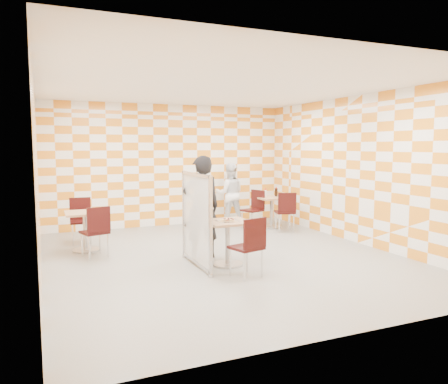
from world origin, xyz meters
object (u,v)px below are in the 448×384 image
at_px(main_table, 228,235).
at_px(partition, 196,219).
at_px(second_table, 272,207).
at_px(chair_second_side, 255,206).
at_px(soda_bottle, 276,192).
at_px(chair_main_front, 250,243).
at_px(chair_second_front, 286,209).
at_px(chair_empty_far, 81,216).
at_px(empty_table, 85,224).
at_px(chair_empty_near, 96,228).
at_px(man_white, 230,194).
at_px(sport_bottle, 265,193).
at_px(man_dark, 201,207).

xyz_separation_m(main_table, partition, (-0.51, 0.11, 0.28)).
height_order(second_table, chair_second_side, chair_second_side).
relative_size(main_table, soda_bottle, 3.26).
xyz_separation_m(second_table, chair_main_front, (-2.31, -3.49, 0.04)).
height_order(chair_second_front, soda_bottle, soda_bottle).
bearing_deg(partition, main_table, -12.46).
distance_m(main_table, chair_empty_far, 3.45).
height_order(empty_table, chair_empty_near, chair_empty_near).
relative_size(second_table, man_white, 0.48).
height_order(chair_empty_far, man_white, man_white).
bearing_deg(sport_bottle, chair_second_side, -164.65).
distance_m(second_table, chair_empty_far, 4.43).
height_order(second_table, chair_empty_far, chair_empty_far).
xyz_separation_m(chair_main_front, chair_second_side, (1.88, 3.55, 0.00)).
bearing_deg(chair_empty_near, man_white, 32.22).
bearing_deg(man_dark, chair_main_front, 102.35).
bearing_deg(second_table, man_dark, -141.22).
bearing_deg(chair_empty_far, man_dark, -48.32).
xyz_separation_m(second_table, man_dark, (-2.56, -2.06, 0.40)).
xyz_separation_m(chair_empty_near, man_white, (3.54, 2.23, 0.23)).
bearing_deg(main_table, soda_bottle, 48.05).
xyz_separation_m(second_table, sport_bottle, (-0.10, 0.14, 0.33)).
bearing_deg(chair_second_front, chair_empty_far, 171.38).
distance_m(second_table, soda_bottle, 0.39).
distance_m(empty_table, man_white, 4.02).
distance_m(main_table, man_dark, 0.79).
xyz_separation_m(empty_table, soda_bottle, (4.58, 0.82, 0.34)).
distance_m(empty_table, chair_second_side, 4.06).
bearing_deg(chair_empty_near, main_table, -34.34).
xyz_separation_m(chair_main_front, man_white, (1.57, 4.35, 0.23)).
relative_size(second_table, empty_table, 1.00).
distance_m(sport_bottle, soda_bottle, 0.27).
height_order(second_table, partition, partition).
height_order(empty_table, man_dark, man_dark).
bearing_deg(partition, chair_empty_far, 121.03).
distance_m(main_table, chair_empty_near, 2.36).
bearing_deg(chair_main_front, sport_bottle, 58.67).
distance_m(empty_table, chair_second_front, 4.44).
xyz_separation_m(empty_table, chair_second_front, (4.44, 0.11, 0.04)).
bearing_deg(man_dark, soda_bottle, -139.52).
xyz_separation_m(man_white, sport_bottle, (0.64, -0.71, 0.06)).
distance_m(main_table, man_white, 3.91).
distance_m(chair_empty_far, man_white, 3.79).
bearing_deg(chair_second_front, main_table, -138.66).
bearing_deg(chair_main_front, chair_second_front, 50.83).
distance_m(chair_second_front, man_dark, 2.97).
bearing_deg(soda_bottle, chair_second_front, -101.51).
distance_m(chair_empty_far, man_dark, 2.83).
bearing_deg(second_table, chair_main_front, -123.47).
bearing_deg(soda_bottle, empty_table, -169.88).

